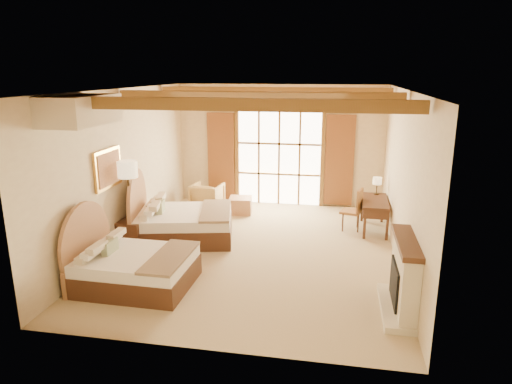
% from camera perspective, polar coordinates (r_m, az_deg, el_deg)
% --- Properties ---
extents(floor, '(7.00, 7.00, 0.00)m').
position_cam_1_polar(floor, '(9.37, 0.01, -7.26)').
color(floor, '#C8B186').
rests_on(floor, ground).
extents(wall_back, '(5.50, 0.00, 5.50)m').
position_cam_1_polar(wall_back, '(12.29, 2.96, 5.84)').
color(wall_back, beige).
rests_on(wall_back, ground).
extents(wall_left, '(0.00, 7.00, 7.00)m').
position_cam_1_polar(wall_left, '(9.76, -16.11, 2.87)').
color(wall_left, beige).
rests_on(wall_left, ground).
extents(wall_right, '(0.00, 7.00, 7.00)m').
position_cam_1_polar(wall_right, '(8.83, 17.85, 1.52)').
color(wall_right, beige).
rests_on(wall_right, ground).
extents(ceiling, '(7.00, 7.00, 0.00)m').
position_cam_1_polar(ceiling, '(8.68, 0.01, 12.69)').
color(ceiling, '#AC6C32').
rests_on(ceiling, ground).
extents(ceiling_beams, '(5.39, 4.60, 0.18)m').
position_cam_1_polar(ceiling_beams, '(8.69, 0.01, 11.90)').
color(ceiling_beams, brown).
rests_on(ceiling_beams, ceiling).
extents(french_doors, '(3.95, 0.08, 2.60)m').
position_cam_1_polar(french_doors, '(12.29, 2.90, 4.18)').
color(french_doors, white).
rests_on(french_doors, ground).
extents(fireplace, '(0.46, 1.40, 1.16)m').
position_cam_1_polar(fireplace, '(7.28, 17.88, -10.44)').
color(fireplace, beige).
rests_on(fireplace, ground).
extents(painting, '(0.06, 0.95, 0.75)m').
position_cam_1_polar(painting, '(9.05, -17.99, 2.79)').
color(painting, '#E6AE4A').
rests_on(painting, wall_left).
extents(canopy_valance, '(0.70, 1.40, 0.45)m').
position_cam_1_polar(canopy_valance, '(7.66, -21.09, 9.53)').
color(canopy_valance, beige).
rests_on(canopy_valance, ceiling).
extents(bed_near, '(1.90, 1.47, 1.24)m').
position_cam_1_polar(bed_near, '(8.09, -15.77, -8.70)').
color(bed_near, '#432516').
rests_on(bed_near, floor).
extents(bed_far, '(2.37, 1.96, 1.36)m').
position_cam_1_polar(bed_far, '(10.01, -9.86, -3.51)').
color(bed_far, '#432516').
rests_on(bed_far, floor).
extents(nightstand, '(0.53, 0.53, 0.60)m').
position_cam_1_polar(nightstand, '(9.67, -15.21, -5.19)').
color(nightstand, '#432516').
rests_on(nightstand, floor).
extents(floor_lamp, '(0.39, 0.39, 1.83)m').
position_cam_1_polar(floor_lamp, '(9.32, -15.73, 2.08)').
color(floor_lamp, '#322718').
rests_on(floor_lamp, floor).
extents(armchair, '(0.82, 0.84, 0.70)m').
position_cam_1_polar(armchair, '(12.01, -6.11, -0.56)').
color(armchair, tan).
rests_on(armchair, floor).
extents(ottoman, '(0.63, 0.63, 0.41)m').
position_cam_1_polar(ottoman, '(11.68, -1.95, -1.67)').
color(ottoman, '#AB704C').
rests_on(ottoman, floor).
extents(desk, '(0.59, 1.34, 0.71)m').
position_cam_1_polar(desk, '(10.73, 14.56, -2.68)').
color(desk, '#432516').
rests_on(desk, floor).
extents(desk_chair, '(0.54, 0.53, 0.97)m').
position_cam_1_polar(desk_chair, '(10.67, 11.86, -3.06)').
color(desk_chair, olive).
rests_on(desk_chair, floor).
extents(desk_lamp, '(0.20, 0.20, 0.41)m').
position_cam_1_polar(desk_lamp, '(11.06, 14.91, 1.28)').
color(desk_lamp, '#322718').
rests_on(desk_lamp, desk).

